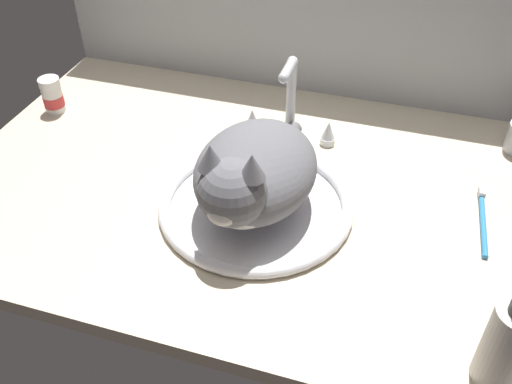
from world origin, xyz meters
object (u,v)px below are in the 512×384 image
at_px(soap_pump_bottle, 507,344).
at_px(toothbrush, 483,219).
at_px(pill_bottle, 53,96).
at_px(sink_basin, 256,205).
at_px(faucet, 290,110).
at_px(cat, 251,175).

distance_m(soap_pump_bottle, toothbrush, 0.33).
bearing_deg(pill_bottle, toothbrush, -6.16).
distance_m(sink_basin, pill_bottle, 0.57).
bearing_deg(toothbrush, faucet, 159.51).
xyz_separation_m(soap_pump_bottle, toothbrush, (-0.01, 0.32, -0.07)).
xyz_separation_m(faucet, pill_bottle, (-0.54, -0.05, -0.03)).
relative_size(soap_pump_bottle, toothbrush, 1.04).
relative_size(sink_basin, soap_pump_bottle, 1.89).
height_order(faucet, toothbrush, faucet).
xyz_separation_m(sink_basin, pill_bottle, (-0.54, 0.19, 0.03)).
relative_size(sink_basin, toothbrush, 1.96).
distance_m(sink_basin, cat, 0.09).
distance_m(faucet, toothbrush, 0.43).
height_order(faucet, pill_bottle, faucet).
height_order(cat, toothbrush, cat).
relative_size(faucet, pill_bottle, 2.42).
bearing_deg(pill_bottle, soap_pump_bottle, -23.87).
relative_size(cat, toothbrush, 2.15).
bearing_deg(cat, soap_pump_bottle, -27.11).
height_order(faucet, soap_pump_bottle, same).
bearing_deg(toothbrush, soap_pump_bottle, -87.49).
distance_m(faucet, pill_bottle, 0.55).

